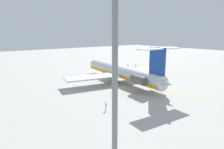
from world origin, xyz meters
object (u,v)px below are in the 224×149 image
Objects in this scene: main_jetliner at (123,72)px; light_mast at (115,74)px; ground_crew_near_nose at (136,65)px; ground_crew_near_tail at (106,105)px; ground_crew_portside at (128,64)px; safety_cone_nose at (122,68)px.

light_mast is (-33.67, 30.63, 8.86)m from main_jetliner.
main_jetliner is at bearing 36.77° from ground_crew_near_nose.
ground_crew_portside reaches higher than ground_crew_near_tail.
light_mast is (-55.33, 48.66, 12.23)m from safety_cone_nose.
ground_crew_near_nose is 0.07× the size of light_mast.
ground_crew_near_tail is (-37.65, 46.77, 0.07)m from ground_crew_near_nose.
ground_crew_near_tail reaches higher than ground_crew_near_nose.
ground_crew_near_tail is at bearing 135.93° from main_jetliner.
ground_crew_portside is at bearing -40.07° from main_jetliner.
safety_cone_nose is (0.91, 8.96, -0.79)m from ground_crew_near_nose.
ground_crew_near_tail is at bearing 38.04° from ground_crew_near_nose.
main_jetliner reaches higher than ground_crew_portside.
light_mast reaches higher than ground_crew_portside.
ground_crew_portside is at bearing 80.69° from ground_crew_near_tail.
main_jetliner is 33.99m from ground_crew_portside.
safety_cone_nose is at bearing -41.33° from light_mast.
safety_cone_nose is (38.55, -37.81, -0.86)m from ground_crew_near_tail.
light_mast is (-16.77, 10.85, 11.37)m from ground_crew_near_tail.
safety_cone_nose is 0.02× the size of light_mast.
light_mast reaches higher than safety_cone_nose.
ground_crew_near_nose is (20.76, -26.99, -2.58)m from main_jetliner.
main_jetliner is at bearing 78.44° from ground_crew_near_tail.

